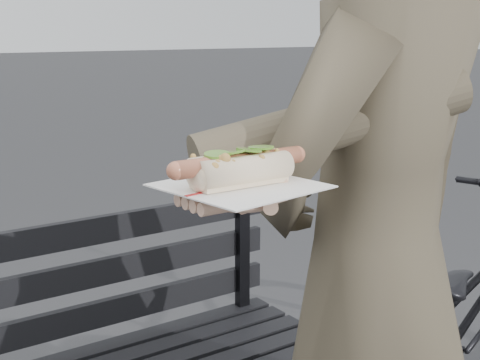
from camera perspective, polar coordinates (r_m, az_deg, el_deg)
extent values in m
cube|color=black|center=(2.25, 0.20, -6.16)|extent=(0.04, 0.03, 0.42)
cube|color=black|center=(2.03, -16.20, -11.97)|extent=(1.50, 0.02, 0.08)
cube|color=black|center=(1.98, -16.44, -8.54)|extent=(1.50, 0.02, 0.08)
cube|color=black|center=(1.94, -16.68, -4.95)|extent=(1.50, 0.02, 0.08)
imported|color=black|center=(2.62, 18.70, -10.41)|extent=(1.60, 0.82, 0.80)
imported|color=brown|center=(1.35, 11.51, -8.52)|extent=(0.75, 0.58, 1.83)
cylinder|color=brown|center=(1.15, 8.01, 4.82)|extent=(0.51, 0.23, 0.19)
cylinder|color=#D8A384|center=(0.95, 1.64, -0.76)|extent=(0.09, 0.08, 0.07)
ellipsoid|color=#D8A384|center=(0.92, 0.00, -1.52)|extent=(0.10, 0.11, 0.03)
cylinder|color=#D8A384|center=(0.87, -1.86, -2.31)|extent=(0.05, 0.02, 0.02)
cylinder|color=#D8A384|center=(0.88, -2.56, -2.03)|extent=(0.05, 0.02, 0.02)
cylinder|color=#D8A384|center=(0.90, -3.25, -1.76)|extent=(0.05, 0.02, 0.02)
cylinder|color=#D8A384|center=(0.91, -3.90, -1.50)|extent=(0.05, 0.02, 0.02)
cylinder|color=#D8A384|center=(0.88, 2.58, -2.03)|extent=(0.04, 0.05, 0.02)
cube|color=white|center=(0.92, 0.00, -0.49)|extent=(0.21, 0.21, 0.00)
cube|color=#B21E1E|center=(0.92, 0.00, -0.39)|extent=(0.19, 0.03, 0.00)
cylinder|color=#C16A4A|center=(0.91, 0.00, 1.54)|extent=(0.20, 0.02, 0.02)
sphere|color=#C16A4A|center=(0.86, -5.50, 0.78)|extent=(0.03, 0.02, 0.02)
sphere|color=#C16A4A|center=(0.97, 4.87, 2.19)|extent=(0.02, 0.02, 0.02)
sphere|color=#9E6B2D|center=(0.90, -1.68, 2.01)|extent=(0.01, 0.01, 0.01)
sphere|color=#9E6B2D|center=(0.91, -1.94, 2.12)|extent=(0.01, 0.01, 0.01)
sphere|color=#9E6B2D|center=(0.93, 3.16, 2.48)|extent=(0.01, 0.01, 0.01)
sphere|color=#9E6B2D|center=(0.90, -0.09, 1.62)|extent=(0.01, 0.01, 0.01)
sphere|color=#9E6B2D|center=(0.91, 1.32, 2.10)|extent=(0.01, 0.01, 0.01)
sphere|color=#9E6B2D|center=(0.91, -0.34, 1.70)|extent=(0.01, 0.01, 0.01)
sphere|color=#9E6B2D|center=(0.88, -2.94, 1.41)|extent=(0.01, 0.01, 0.01)
sphere|color=#9E6B2D|center=(0.87, -1.96, 1.25)|extent=(0.01, 0.01, 0.01)
sphere|color=#9E6B2D|center=(0.90, 1.85, 1.88)|extent=(0.01, 0.01, 0.01)
sphere|color=#9E6B2D|center=(0.91, 0.20, 1.74)|extent=(0.01, 0.01, 0.01)
sphere|color=#9E6B2D|center=(0.89, -2.99, 1.78)|extent=(0.01, 0.01, 0.01)
sphere|color=#9E6B2D|center=(0.91, -1.49, 2.19)|extent=(0.01, 0.01, 0.01)
sphere|color=#9E6B2D|center=(0.88, -0.58, 1.51)|extent=(0.01, 0.01, 0.01)
sphere|color=#9E6B2D|center=(0.87, -1.57, 1.81)|extent=(0.01, 0.01, 0.01)
sphere|color=#9E6B2D|center=(0.92, 0.43, 2.24)|extent=(0.01, 0.01, 0.01)
sphere|color=#9E6B2D|center=(0.87, -1.96, 1.42)|extent=(0.01, 0.01, 0.01)
sphere|color=#9E6B2D|center=(0.89, -4.02, 2.02)|extent=(0.01, 0.01, 0.01)
sphere|color=#9E6B2D|center=(0.94, 1.84, 2.52)|extent=(0.01, 0.01, 0.01)
sphere|color=#9E6B2D|center=(0.86, -2.22, 1.08)|extent=(0.01, 0.01, 0.01)
sphere|color=#9E6B2D|center=(0.90, -0.31, 1.77)|extent=(0.01, 0.01, 0.01)
sphere|color=#9E6B2D|center=(0.92, 3.51, 1.96)|extent=(0.01, 0.01, 0.01)
sphere|color=#9E6B2D|center=(0.92, 2.26, 2.31)|extent=(0.01, 0.01, 0.01)
sphere|color=#9E6B2D|center=(0.87, -1.28, 1.84)|extent=(0.01, 0.01, 0.01)
sphere|color=#9E6B2D|center=(0.90, -0.62, 1.78)|extent=(0.01, 0.01, 0.01)
sphere|color=#9E6B2D|center=(0.90, 0.33, 1.68)|extent=(0.01, 0.01, 0.01)
sphere|color=#9E6B2D|center=(0.94, 1.82, 2.43)|extent=(0.01, 0.01, 0.01)
cylinder|color=#599127|center=(0.89, -1.95, 2.20)|extent=(0.04, 0.04, 0.01)
cylinder|color=#599127|center=(0.90, -0.70, 2.37)|extent=(0.04, 0.04, 0.01)
cylinder|color=#599127|center=(0.91, 0.77, 2.58)|extent=(0.04, 0.04, 0.01)
cylinder|color=#599127|center=(0.93, 1.81, 2.79)|extent=(0.04, 0.04, 0.00)
cube|color=brown|center=(3.35, -3.34, -11.91)|extent=(0.06, 0.08, 0.00)
cube|color=brown|center=(3.37, -15.00, -12.16)|extent=(0.09, 0.10, 0.00)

